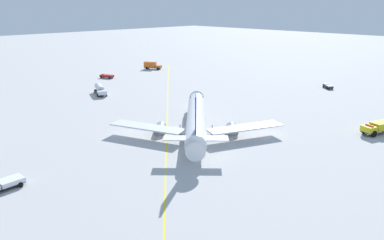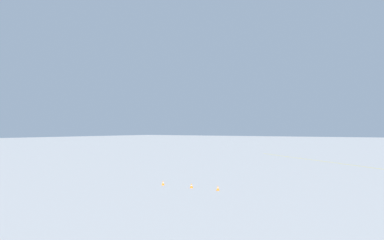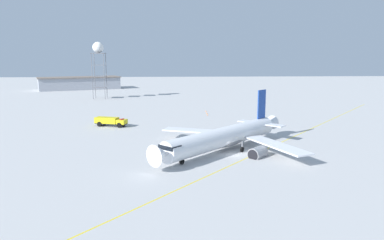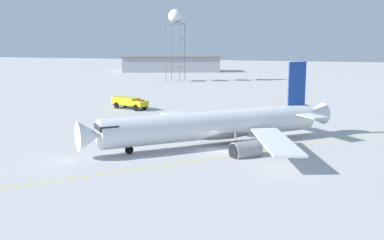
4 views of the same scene
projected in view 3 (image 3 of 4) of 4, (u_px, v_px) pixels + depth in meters
ground_plane at (234, 155)px, 69.37m from camera, size 600.00×600.00×0.00m
airliner_main at (225, 138)px, 72.20m from camera, size 30.58×30.32×12.18m
fire_tender_truck at (110, 121)px, 98.16m from camera, size 9.48×5.51×2.50m
radar_tower at (98, 52)px, 162.45m from camera, size 6.32×6.32×26.48m
terminal_shed at (80, 83)px, 215.95m from camera, size 51.57×34.60×7.69m
taxiway_centreline at (254, 155)px, 69.16m from camera, size 128.92×147.18×0.01m
safety_cone_near at (208, 114)px, 117.41m from camera, size 0.36×0.36×0.55m
safety_cone_mid at (207, 113)px, 120.96m from camera, size 0.36×0.36×0.55m
safety_cone_far at (206, 111)px, 125.15m from camera, size 0.36×0.36×0.55m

